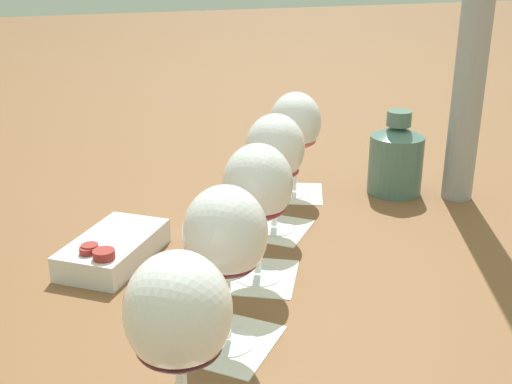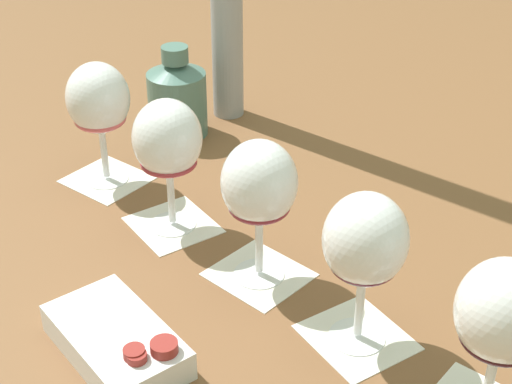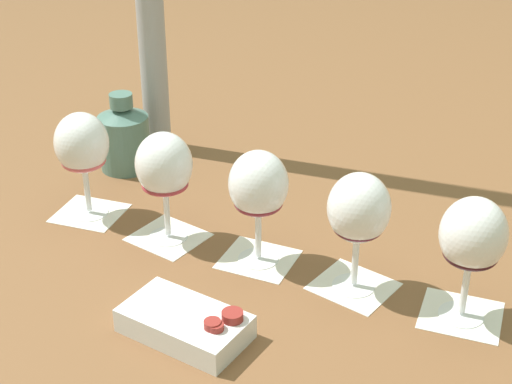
{
  "view_description": "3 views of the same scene",
  "coord_description": "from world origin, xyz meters",
  "px_view_note": "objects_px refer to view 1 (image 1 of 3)",
  "views": [
    {
      "loc": [
        0.7,
        -0.28,
        0.4
      ],
      "look_at": [
        -0.0,
        -0.0,
        0.12
      ],
      "focal_mm": 45.0,
      "sensor_mm": 36.0,
      "label": 1
    },
    {
      "loc": [
        0.16,
        -0.74,
        0.58
      ],
      "look_at": [
        -0.0,
        -0.0,
        0.12
      ],
      "focal_mm": 55.0,
      "sensor_mm": 36.0,
      "label": 2
    },
    {
      "loc": [
        -0.13,
        -1.0,
        0.66
      ],
      "look_at": [
        -0.0,
        -0.0,
        0.12
      ],
      "focal_mm": 55.0,
      "sensor_mm": 36.0,
      "label": 3
    }
  ],
  "objects_px": {
    "wine_glass_3": "(225,240)",
    "wine_glass_2": "(255,188)",
    "wine_glass_1": "(275,152)",
    "wine_glass_0": "(295,126)",
    "ceramic_vase": "(396,158)",
    "wine_glass_4": "(178,320)",
    "snack_dish": "(113,249)"
  },
  "relations": [
    {
      "from": "wine_glass_1",
      "to": "wine_glass_3",
      "type": "distance_m",
      "value": 0.31
    },
    {
      "from": "wine_glass_3",
      "to": "wine_glass_2",
      "type": "bearing_deg",
      "value": 147.16
    },
    {
      "from": "wine_glass_1",
      "to": "wine_glass_3",
      "type": "bearing_deg",
      "value": -32.72
    },
    {
      "from": "ceramic_vase",
      "to": "wine_glass_4",
      "type": "bearing_deg",
      "value": -47.99
    },
    {
      "from": "ceramic_vase",
      "to": "snack_dish",
      "type": "distance_m",
      "value": 0.52
    },
    {
      "from": "wine_glass_3",
      "to": "wine_glass_0",
      "type": "bearing_deg",
      "value": 146.24
    },
    {
      "from": "wine_glass_1",
      "to": "snack_dish",
      "type": "bearing_deg",
      "value": -85.9
    },
    {
      "from": "wine_glass_0",
      "to": "ceramic_vase",
      "type": "height_order",
      "value": "wine_glass_0"
    },
    {
      "from": "wine_glass_1",
      "to": "wine_glass_4",
      "type": "bearing_deg",
      "value": -32.87
    },
    {
      "from": "wine_glass_0",
      "to": "wine_glass_2",
      "type": "distance_m",
      "value": 0.31
    },
    {
      "from": "wine_glass_2",
      "to": "wine_glass_4",
      "type": "xyz_separation_m",
      "value": [
        0.26,
        -0.17,
        -0.0
      ]
    },
    {
      "from": "wine_glass_1",
      "to": "ceramic_vase",
      "type": "bearing_deg",
      "value": 105.27
    },
    {
      "from": "wine_glass_0",
      "to": "snack_dish",
      "type": "bearing_deg",
      "value": -66.67
    },
    {
      "from": "wine_glass_0",
      "to": "wine_glass_1",
      "type": "relative_size",
      "value": 1.0
    },
    {
      "from": "wine_glass_2",
      "to": "wine_glass_1",
      "type": "bearing_deg",
      "value": 147.4
    },
    {
      "from": "wine_glass_2",
      "to": "snack_dish",
      "type": "bearing_deg",
      "value": -124.09
    },
    {
      "from": "wine_glass_0",
      "to": "wine_glass_2",
      "type": "xyz_separation_m",
      "value": [
        0.26,
        -0.18,
        -0.0
      ]
    },
    {
      "from": "wine_glass_0",
      "to": "ceramic_vase",
      "type": "distance_m",
      "value": 0.19
    },
    {
      "from": "wine_glass_4",
      "to": "wine_glass_2",
      "type": "bearing_deg",
      "value": 147.0
    },
    {
      "from": "wine_glass_1",
      "to": "wine_glass_2",
      "type": "distance_m",
      "value": 0.15
    },
    {
      "from": "wine_glass_0",
      "to": "ceramic_vase",
      "type": "relative_size",
      "value": 1.22
    },
    {
      "from": "wine_glass_0",
      "to": "wine_glass_4",
      "type": "bearing_deg",
      "value": -33.61
    },
    {
      "from": "wine_glass_3",
      "to": "snack_dish",
      "type": "distance_m",
      "value": 0.28
    },
    {
      "from": "ceramic_vase",
      "to": "wine_glass_0",
      "type": "bearing_deg",
      "value": -109.14
    },
    {
      "from": "wine_glass_0",
      "to": "wine_glass_1",
      "type": "bearing_deg",
      "value": -35.8
    },
    {
      "from": "wine_glass_4",
      "to": "wine_glass_0",
      "type": "bearing_deg",
      "value": 146.39
    },
    {
      "from": "wine_glass_0",
      "to": "wine_glass_4",
      "type": "distance_m",
      "value": 0.63
    },
    {
      "from": "wine_glass_0",
      "to": "ceramic_vase",
      "type": "xyz_separation_m",
      "value": [
        0.06,
        0.17,
        -0.06
      ]
    },
    {
      "from": "wine_glass_0",
      "to": "ceramic_vase",
      "type": "bearing_deg",
      "value": 70.86
    },
    {
      "from": "wine_glass_1",
      "to": "ceramic_vase",
      "type": "xyz_separation_m",
      "value": [
        -0.07,
        0.26,
        -0.06
      ]
    },
    {
      "from": "wine_glass_4",
      "to": "ceramic_vase",
      "type": "xyz_separation_m",
      "value": [
        -0.47,
        0.52,
        -0.06
      ]
    },
    {
      "from": "wine_glass_2",
      "to": "snack_dish",
      "type": "xyz_separation_m",
      "value": [
        -0.11,
        -0.17,
        -0.11
      ]
    }
  ]
}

